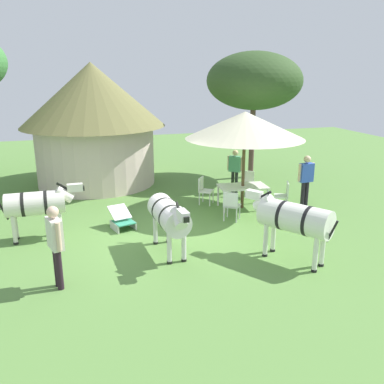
{
  "coord_description": "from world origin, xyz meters",
  "views": [
    {
      "loc": [
        -2.14,
        -10.11,
        4.28
      ],
      "look_at": [
        1.08,
        0.57,
        1.0
      ],
      "focal_mm": 38.81,
      "sensor_mm": 36.0,
      "label": 1
    }
  ],
  "objects_px": {
    "patio_dining_table": "(243,188)",
    "zebra_toward_hut": "(169,216)",
    "zebra_by_umbrella": "(38,204)",
    "shade_umbrella": "(245,125)",
    "patio_chair_near_hut": "(247,182)",
    "standing_watcher": "(55,240)",
    "guest_beside_umbrella": "(306,176)",
    "patio_chair_east_end": "(284,194)",
    "zebra_nearest_camera": "(293,218)",
    "acacia_tree_far_lawn": "(254,81)",
    "guest_behind_table": "(235,167)",
    "patio_chair_near_lawn": "(204,189)",
    "striped_lounge_chair": "(122,220)",
    "patio_chair_west_end": "(231,204)",
    "thatched_hut": "(94,119)"
  },
  "relations": [
    {
      "from": "acacia_tree_far_lawn",
      "to": "standing_watcher",
      "type": "bearing_deg",
      "value": -136.08
    },
    {
      "from": "zebra_nearest_camera",
      "to": "striped_lounge_chair",
      "type": "bearing_deg",
      "value": 104.38
    },
    {
      "from": "shade_umbrella",
      "to": "patio_chair_near_lawn",
      "type": "distance_m",
      "value": 2.5
    },
    {
      "from": "guest_beside_umbrella",
      "to": "guest_behind_table",
      "type": "relative_size",
      "value": 1.08
    },
    {
      "from": "standing_watcher",
      "to": "zebra_toward_hut",
      "type": "relative_size",
      "value": 0.77
    },
    {
      "from": "patio_dining_table",
      "to": "patio_chair_near_hut",
      "type": "xyz_separation_m",
      "value": [
        0.66,
        1.12,
        -0.14
      ]
    },
    {
      "from": "standing_watcher",
      "to": "thatched_hut",
      "type": "bearing_deg",
      "value": 153.47
    },
    {
      "from": "guest_beside_umbrella",
      "to": "zebra_toward_hut",
      "type": "height_order",
      "value": "guest_beside_umbrella"
    },
    {
      "from": "striped_lounge_chair",
      "to": "zebra_nearest_camera",
      "type": "bearing_deg",
      "value": 122.05
    },
    {
      "from": "patio_chair_west_end",
      "to": "guest_beside_umbrella",
      "type": "distance_m",
      "value": 2.86
    },
    {
      "from": "shade_umbrella",
      "to": "acacia_tree_far_lawn",
      "type": "height_order",
      "value": "acacia_tree_far_lawn"
    },
    {
      "from": "patio_dining_table",
      "to": "zebra_by_umbrella",
      "type": "relative_size",
      "value": 0.75
    },
    {
      "from": "patio_dining_table",
      "to": "patio_chair_near_lawn",
      "type": "relative_size",
      "value": 1.78
    },
    {
      "from": "standing_watcher",
      "to": "zebra_toward_hut",
      "type": "xyz_separation_m",
      "value": [
        2.56,
        0.97,
        -0.09
      ]
    },
    {
      "from": "guest_behind_table",
      "to": "striped_lounge_chair",
      "type": "xyz_separation_m",
      "value": [
        -4.38,
        -2.41,
        -0.7
      ]
    },
    {
      "from": "standing_watcher",
      "to": "zebra_nearest_camera",
      "type": "bearing_deg",
      "value": 70.61
    },
    {
      "from": "patio_chair_near_hut",
      "to": "standing_watcher",
      "type": "bearing_deg",
      "value": 67.89
    },
    {
      "from": "guest_behind_table",
      "to": "patio_dining_table",
      "type": "bearing_deg",
      "value": -65.52
    },
    {
      "from": "striped_lounge_chair",
      "to": "zebra_toward_hut",
      "type": "xyz_separation_m",
      "value": [
        0.88,
        -1.99,
        0.71
      ]
    },
    {
      "from": "patio_dining_table",
      "to": "patio_chair_near_lawn",
      "type": "height_order",
      "value": "patio_chair_near_lawn"
    },
    {
      "from": "zebra_toward_hut",
      "to": "acacia_tree_far_lawn",
      "type": "distance_m",
      "value": 8.6
    },
    {
      "from": "shade_umbrella",
      "to": "striped_lounge_chair",
      "type": "xyz_separation_m",
      "value": [
        -3.95,
        -0.71,
        -2.41
      ]
    },
    {
      "from": "patio_dining_table",
      "to": "striped_lounge_chair",
      "type": "bearing_deg",
      "value": -169.87
    },
    {
      "from": "acacia_tree_far_lawn",
      "to": "patio_chair_west_end",
      "type": "bearing_deg",
      "value": -120.54
    },
    {
      "from": "acacia_tree_far_lawn",
      "to": "patio_chair_near_lawn",
      "type": "bearing_deg",
      "value": -136.23
    },
    {
      "from": "guest_beside_umbrella",
      "to": "zebra_by_umbrella",
      "type": "distance_m",
      "value": 8.09
    },
    {
      "from": "standing_watcher",
      "to": "zebra_nearest_camera",
      "type": "distance_m",
      "value": 5.17
    },
    {
      "from": "shade_umbrella",
      "to": "patio_chair_near_hut",
      "type": "height_order",
      "value": "shade_umbrella"
    },
    {
      "from": "patio_chair_near_hut",
      "to": "guest_beside_umbrella",
      "type": "distance_m",
      "value": 2.13
    },
    {
      "from": "zebra_nearest_camera",
      "to": "acacia_tree_far_lawn",
      "type": "height_order",
      "value": "acacia_tree_far_lawn"
    },
    {
      "from": "thatched_hut",
      "to": "patio_chair_west_end",
      "type": "height_order",
      "value": "thatched_hut"
    },
    {
      "from": "guest_behind_table",
      "to": "zebra_by_umbrella",
      "type": "bearing_deg",
      "value": -119.94
    },
    {
      "from": "shade_umbrella",
      "to": "patio_dining_table",
      "type": "relative_size",
      "value": 2.3
    },
    {
      "from": "patio_chair_west_end",
      "to": "standing_watcher",
      "type": "xyz_separation_m",
      "value": [
        -4.83,
        -2.64,
        0.53
      ]
    },
    {
      "from": "shade_umbrella",
      "to": "patio_chair_east_end",
      "type": "height_order",
      "value": "shade_umbrella"
    },
    {
      "from": "zebra_toward_hut",
      "to": "standing_watcher",
      "type": "bearing_deg",
      "value": 17.34
    },
    {
      "from": "patio_chair_near_hut",
      "to": "acacia_tree_far_lawn",
      "type": "distance_m",
      "value": 4.4
    },
    {
      "from": "shade_umbrella",
      "to": "guest_beside_umbrella",
      "type": "bearing_deg",
      "value": -13.87
    },
    {
      "from": "standing_watcher",
      "to": "acacia_tree_far_lawn",
      "type": "relative_size",
      "value": 0.35
    },
    {
      "from": "patio_chair_near_hut",
      "to": "striped_lounge_chair",
      "type": "relative_size",
      "value": 0.96
    },
    {
      "from": "standing_watcher",
      "to": "patio_chair_east_end",
      "type": "bearing_deg",
      "value": 97.83
    },
    {
      "from": "patio_chair_near_lawn",
      "to": "standing_watcher",
      "type": "height_order",
      "value": "standing_watcher"
    },
    {
      "from": "guest_beside_umbrella",
      "to": "standing_watcher",
      "type": "xyz_separation_m",
      "value": [
        -7.6,
        -3.18,
        0.03
      ]
    },
    {
      "from": "guest_beside_umbrella",
      "to": "shade_umbrella",
      "type": "bearing_deg",
      "value": -20.07
    },
    {
      "from": "patio_dining_table",
      "to": "zebra_toward_hut",
      "type": "relative_size",
      "value": 0.7
    },
    {
      "from": "zebra_by_umbrella",
      "to": "acacia_tree_far_lawn",
      "type": "relative_size",
      "value": 0.43
    },
    {
      "from": "acacia_tree_far_lawn",
      "to": "striped_lounge_chair",
      "type": "bearing_deg",
      "value": -143.64
    },
    {
      "from": "guest_beside_umbrella",
      "to": "zebra_toward_hut",
      "type": "distance_m",
      "value": 5.5
    },
    {
      "from": "guest_beside_umbrella",
      "to": "zebra_by_umbrella",
      "type": "relative_size",
      "value": 0.79
    },
    {
      "from": "patio_chair_near_hut",
      "to": "zebra_by_umbrella",
      "type": "relative_size",
      "value": 0.42
    }
  ]
}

